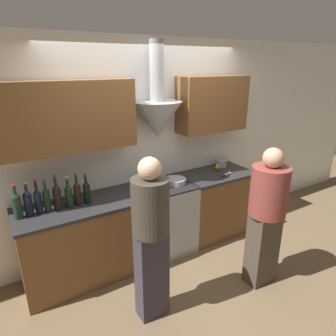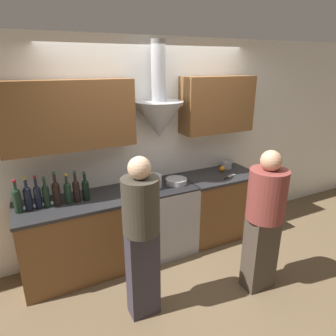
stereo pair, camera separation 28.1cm
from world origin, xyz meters
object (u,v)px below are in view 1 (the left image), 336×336
stock_pot (153,182)px  person_foreground_left (151,234)px  stove_range (164,217)px  wine_bottle_7 (87,191)px  wine_bottle_3 (47,199)px  wine_bottle_4 (57,196)px  saucepan (221,163)px  orange_fruit (218,167)px  person_foreground_right (266,213)px  wine_bottle_0 (17,205)px  wine_bottle_6 (77,193)px  wine_bottle_2 (38,200)px  mixing_bowl (175,181)px  wine_bottle_5 (69,195)px  wine_bottle_1 (28,202)px

stock_pot → person_foreground_left: bearing=-119.8°
stove_range → wine_bottle_7: 1.10m
wine_bottle_3 → wine_bottle_4: size_ratio=0.90×
stove_range → saucepan: bearing=8.9°
orange_fruit → person_foreground_right: (-0.33, -1.17, -0.10)m
wine_bottle_0 → wine_bottle_6: 0.57m
stock_pot → person_foreground_left: size_ratio=0.13×
wine_bottle_2 → orange_fruit: wine_bottle_2 is taller
wine_bottle_7 → mixing_bowl: bearing=-1.2°
stove_range → mixing_bowl: 0.50m
wine_bottle_4 → wine_bottle_2: bearing=176.7°
wine_bottle_3 → orange_fruit: bearing=1.8°
wine_bottle_5 → person_foreground_left: person_foreground_left is taller
wine_bottle_6 → mixing_bowl: size_ratio=1.31×
wine_bottle_7 → wine_bottle_6: bearing=-180.0°
stock_pot → wine_bottle_0: bearing=179.3°
orange_fruit → wine_bottle_4: bearing=-177.9°
wine_bottle_5 → mixing_bowl: 1.29m
wine_bottle_3 → person_foreground_right: person_foreground_right is taller
wine_bottle_0 → wine_bottle_3: (0.27, 0.01, -0.01)m
wine_bottle_0 → person_foreground_left: 1.31m
orange_fruit → person_foreground_right: person_foreground_right is taller
saucepan → wine_bottle_2: bearing=-176.6°
wine_bottle_6 → wine_bottle_7: size_ratio=1.07×
stock_pot → orange_fruit: (1.08, 0.10, -0.04)m
wine_bottle_0 → wine_bottle_1: bearing=4.8°
wine_bottle_0 → wine_bottle_4: size_ratio=0.94×
stock_pot → wine_bottle_6: bearing=179.4°
saucepan → person_foreground_left: size_ratio=0.10×
wine_bottle_2 → person_foreground_right: 2.30m
stove_range → stock_pot: (-0.15, -0.01, 0.52)m
wine_bottle_0 → wine_bottle_6: bearing=-0.9°
mixing_bowl → orange_fruit: bearing=8.1°
wine_bottle_2 → stock_pot: (1.26, -0.03, -0.06)m
wine_bottle_1 → wine_bottle_7: size_ratio=1.09×
wine_bottle_2 → mixing_bowl: size_ratio=1.32×
wine_bottle_1 → stock_pot: wine_bottle_1 is taller
wine_bottle_0 → wine_bottle_3: wine_bottle_0 is taller
saucepan → wine_bottle_1: bearing=-176.7°
wine_bottle_4 → person_foreground_right: person_foreground_right is taller
stock_pot → wine_bottle_3: bearing=178.8°
wine_bottle_4 → person_foreground_right: size_ratio=0.24×
wine_bottle_0 → wine_bottle_4: 0.37m
wine_bottle_2 → wine_bottle_4: (0.18, -0.01, 0.01)m
wine_bottle_1 → person_foreground_left: size_ratio=0.22×
saucepan → wine_bottle_6: bearing=-175.5°
wine_bottle_5 → saucepan: size_ratio=2.20×
wine_bottle_2 → wine_bottle_5: (0.29, -0.02, -0.01)m
wine_bottle_2 → person_foreground_right: person_foreground_right is taller
mixing_bowl → saucepan: (0.91, 0.19, 0.02)m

